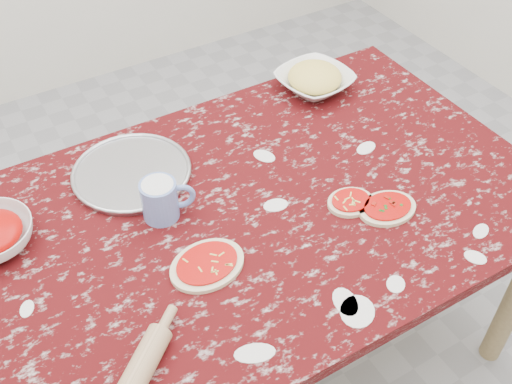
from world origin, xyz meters
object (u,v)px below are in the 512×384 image
object	(u,v)px
worktable	(256,226)
cheese_bowl	(314,81)
pizza_tray	(132,173)
flour_mug	(161,199)

from	to	relation	value
worktable	cheese_bowl	bearing A→B (deg)	40.07
pizza_tray	worktable	bearing A→B (deg)	-49.70
cheese_bowl	flour_mug	world-z (taller)	flour_mug
pizza_tray	flour_mug	world-z (taller)	flour_mug
pizza_tray	cheese_bowl	distance (m)	0.70
worktable	pizza_tray	xyz separation A→B (m)	(-0.24, 0.29, 0.09)
pizza_tray	cheese_bowl	bearing A→B (deg)	7.62
pizza_tray	flour_mug	size ratio (longest dim) A/B	2.33
worktable	flour_mug	bearing A→B (deg)	157.73
cheese_bowl	flour_mug	size ratio (longest dim) A/B	1.68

